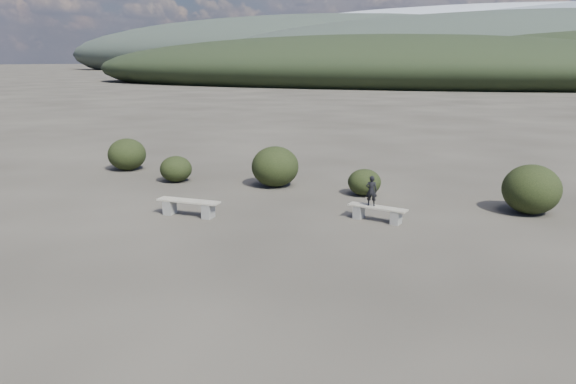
% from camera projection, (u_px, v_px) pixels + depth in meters
% --- Properties ---
extents(ground, '(1200.00, 1200.00, 0.00)m').
position_uv_depth(ground, '(225.00, 289.00, 10.51)').
color(ground, '#2E2B24').
rests_on(ground, ground).
extents(bench_left, '(1.83, 0.49, 0.45)m').
position_uv_depth(bench_left, '(189.00, 206.00, 15.41)').
color(bench_left, gray).
rests_on(bench_left, ground).
extents(bench_right, '(1.64, 0.57, 0.40)m').
position_uv_depth(bench_right, '(377.00, 212.00, 14.92)').
color(bench_right, gray).
rests_on(bench_right, ground).
extents(seated_person, '(0.33, 0.26, 0.82)m').
position_uv_depth(seated_person, '(371.00, 191.00, 14.89)').
color(seated_person, black).
rests_on(seated_person, bench_right).
extents(shrub_a, '(1.12, 1.12, 0.92)m').
position_uv_depth(shrub_a, '(176.00, 169.00, 19.77)').
color(shrub_a, black).
rests_on(shrub_a, ground).
extents(shrub_b, '(1.60, 1.60, 1.37)m').
position_uv_depth(shrub_b, '(275.00, 167.00, 18.98)').
color(shrub_b, black).
rests_on(shrub_b, ground).
extents(shrub_c, '(1.05, 1.05, 0.84)m').
position_uv_depth(shrub_c, '(364.00, 182.00, 17.78)').
color(shrub_c, black).
rests_on(shrub_c, ground).
extents(shrub_d, '(1.58, 1.58, 1.39)m').
position_uv_depth(shrub_d, '(532.00, 189.00, 15.58)').
color(shrub_d, black).
rests_on(shrub_d, ground).
extents(shrub_f, '(1.46, 1.46, 1.24)m').
position_uv_depth(shrub_f, '(127.00, 154.00, 21.87)').
color(shrub_f, black).
rests_on(shrub_f, ground).
extents(mountain_ridges, '(500.00, 400.00, 56.00)m').
position_uv_depth(mountain_ridges, '(516.00, 49.00, 313.59)').
color(mountain_ridges, black).
rests_on(mountain_ridges, ground).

